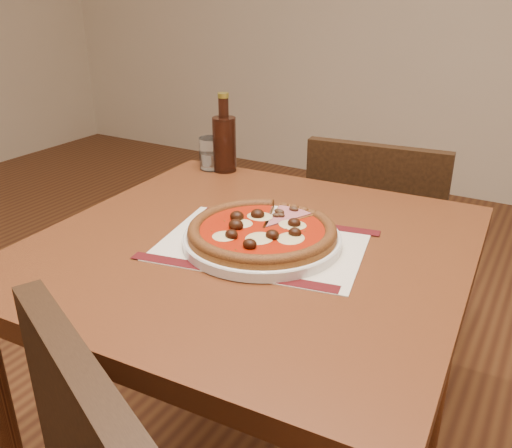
{
  "coord_description": "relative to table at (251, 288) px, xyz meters",
  "views": [
    {
      "loc": [
        1.09,
        -0.37,
        1.2
      ],
      "look_at": [
        0.61,
        0.45,
        0.78
      ],
      "focal_mm": 38.0,
      "sensor_mm": 36.0,
      "label": 1
    }
  ],
  "objects": [
    {
      "name": "table",
      "position": [
        0.0,
        0.0,
        0.0
      ],
      "size": [
        0.84,
        0.84,
        0.75
      ],
      "rotation": [
        0.0,
        0.0,
        0.06
      ],
      "color": "brown",
      "rests_on": "ground"
    },
    {
      "name": "chair_far",
      "position": [
        0.05,
        0.66,
        -0.18
      ],
      "size": [
        0.42,
        0.42,
        0.82
      ],
      "rotation": [
        0.0,
        0.0,
        3.25
      ],
      "color": "black",
      "rests_on": "ground"
    },
    {
      "name": "placemat",
      "position": [
        0.03,
        -0.0,
        0.1
      ],
      "size": [
        0.42,
        0.34,
        0.0
      ],
      "primitive_type": "cube",
      "rotation": [
        0.0,
        0.0,
        0.19
      ],
      "color": "silver",
      "rests_on": "table"
    },
    {
      "name": "plate",
      "position": [
        0.03,
        -0.0,
        0.11
      ],
      "size": [
        0.3,
        0.3,
        0.02
      ],
      "primitive_type": "cylinder",
      "color": "white",
      "rests_on": "placemat"
    },
    {
      "name": "pizza",
      "position": [
        0.03,
        -0.0,
        0.13
      ],
      "size": [
        0.28,
        0.28,
        0.04
      ],
      "color": "#965B24",
      "rests_on": "plate"
    },
    {
      "name": "ham_slice",
      "position": [
        0.04,
        0.08,
        0.13
      ],
      "size": [
        0.09,
        0.13,
        0.02
      ],
      "rotation": [
        0.0,
        0.0,
        1.48
      ],
      "color": "#965B24",
      "rests_on": "plate"
    },
    {
      "name": "water_glass",
      "position": [
        -0.32,
        0.34,
        0.14
      ],
      "size": [
        0.07,
        0.07,
        0.08
      ],
      "primitive_type": "cylinder",
      "rotation": [
        0.0,
        0.0,
        0.03
      ],
      "color": "white",
      "rests_on": "table"
    },
    {
      "name": "bottle",
      "position": [
        -0.28,
        0.34,
        0.18
      ],
      "size": [
        0.06,
        0.06,
        0.2
      ],
      "color": "#36160D",
      "rests_on": "table"
    }
  ]
}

